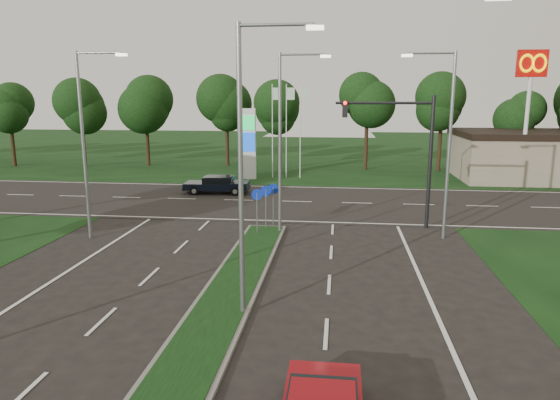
# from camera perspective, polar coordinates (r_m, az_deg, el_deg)

# --- Properties ---
(verge_far) EXTENTS (160.00, 50.00, 0.02)m
(verge_far) POSITION_cam_1_polar(r_m,az_deg,el_deg) (64.22, 3.43, 5.45)
(verge_far) COLOR black
(verge_far) RESTS_ON ground
(cross_road) EXTENTS (160.00, 12.00, 0.02)m
(cross_road) POSITION_cam_1_polar(r_m,az_deg,el_deg) (33.67, 0.25, -0.16)
(cross_road) COLOR black
(cross_road) RESTS_ON ground
(median_kerb) EXTENTS (2.00, 26.00, 0.12)m
(median_kerb) POSITION_cam_1_polar(r_m,az_deg,el_deg) (14.93, -8.91, -15.67)
(median_kerb) COLOR slate
(median_kerb) RESTS_ON ground
(commercial_building) EXTENTS (16.00, 9.00, 4.00)m
(commercial_building) POSITION_cam_1_polar(r_m,az_deg,el_deg) (48.56, 28.93, 4.41)
(commercial_building) COLOR gray
(commercial_building) RESTS_ON ground
(streetlight_median_near) EXTENTS (2.53, 0.22, 9.00)m
(streetlight_median_near) POSITION_cam_1_polar(r_m,az_deg,el_deg) (15.11, -3.79, 4.78)
(streetlight_median_near) COLOR gray
(streetlight_median_near) RESTS_ON ground
(streetlight_median_far) EXTENTS (2.53, 0.22, 9.00)m
(streetlight_median_far) POSITION_cam_1_polar(r_m,az_deg,el_deg) (24.96, 0.44, 7.50)
(streetlight_median_far) COLOR gray
(streetlight_median_far) RESTS_ON ground
(streetlight_left_far) EXTENTS (2.53, 0.22, 9.00)m
(streetlight_left_far) POSITION_cam_1_polar(r_m,az_deg,el_deg) (25.81, -21.23, 6.86)
(streetlight_left_far) COLOR gray
(streetlight_left_far) RESTS_ON ground
(streetlight_right_far) EXTENTS (2.53, 0.22, 9.00)m
(streetlight_right_far) POSITION_cam_1_polar(r_m,az_deg,el_deg) (25.31, 18.41, 6.97)
(streetlight_right_far) COLOR gray
(streetlight_right_far) RESTS_ON ground
(traffic_signal) EXTENTS (5.10, 0.42, 7.00)m
(traffic_signal) POSITION_cam_1_polar(r_m,az_deg,el_deg) (27.05, 14.16, 6.56)
(traffic_signal) COLOR black
(traffic_signal) RESTS_ON ground
(median_signs) EXTENTS (1.16, 1.76, 2.38)m
(median_signs) POSITION_cam_1_polar(r_m,az_deg,el_deg) (25.94, -1.67, 0.14)
(median_signs) COLOR gray
(median_signs) RESTS_ON ground
(gas_pylon) EXTENTS (5.80, 1.26, 8.00)m
(gas_pylon) POSITION_cam_1_polar(r_m,az_deg,el_deg) (42.63, -3.44, 6.65)
(gas_pylon) COLOR silver
(gas_pylon) RESTS_ON ground
(mcdonalds_sign) EXTENTS (2.20, 0.47, 10.40)m
(mcdonalds_sign) POSITION_cam_1_polar(r_m,az_deg,el_deg) (43.14, 26.70, 11.89)
(mcdonalds_sign) COLOR silver
(mcdonalds_sign) RESTS_ON ground
(treeline_far) EXTENTS (6.00, 6.00, 9.90)m
(treeline_far) POSITION_cam_1_polar(r_m,az_deg,el_deg) (48.81, 2.57, 11.56)
(treeline_far) COLOR black
(treeline_far) RESTS_ON ground
(navy_sedan) EXTENTS (4.70, 2.12, 1.27)m
(navy_sedan) POSITION_cam_1_polar(r_m,az_deg,el_deg) (36.66, -7.19, 1.81)
(navy_sedan) COLOR black
(navy_sedan) RESTS_ON ground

